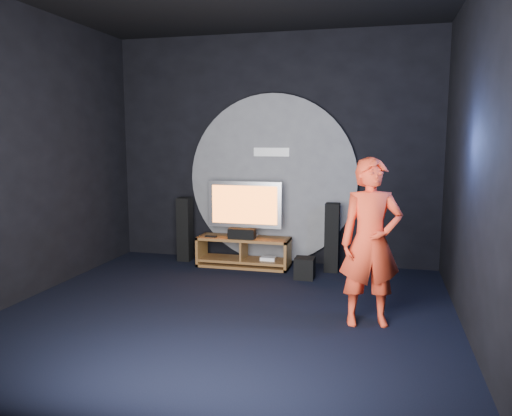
{
  "coord_description": "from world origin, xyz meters",
  "views": [
    {
      "loc": [
        1.63,
        -5.05,
        1.95
      ],
      "look_at": [
        0.09,
        1.05,
        1.05
      ],
      "focal_mm": 35.0,
      "sensor_mm": 36.0,
      "label": 1
    }
  ],
  "objects_px": {
    "media_console": "(244,254)",
    "player": "(371,242)",
    "tower_speaker_left": "(185,229)",
    "tv": "(245,207)",
    "tower_speaker_right": "(332,238)",
    "subwoofer": "(305,268)"
  },
  "relations": [
    {
      "from": "tower_speaker_left",
      "to": "media_console",
      "type": "bearing_deg",
      "value": -8.07
    },
    {
      "from": "player",
      "to": "subwoofer",
      "type": "bearing_deg",
      "value": 107.14
    },
    {
      "from": "tower_speaker_left",
      "to": "subwoofer",
      "type": "relative_size",
      "value": 3.4
    },
    {
      "from": "tower_speaker_left",
      "to": "player",
      "type": "height_order",
      "value": "player"
    },
    {
      "from": "tv",
      "to": "subwoofer",
      "type": "bearing_deg",
      "value": -26.27
    },
    {
      "from": "player",
      "to": "tower_speaker_right",
      "type": "bearing_deg",
      "value": 92.66
    },
    {
      "from": "media_console",
      "to": "player",
      "type": "bearing_deg",
      "value": -45.73
    },
    {
      "from": "tower_speaker_left",
      "to": "player",
      "type": "xyz_separation_m",
      "value": [
        2.9,
        -2.08,
        0.37
      ]
    },
    {
      "from": "tv",
      "to": "tower_speaker_right",
      "type": "relative_size",
      "value": 1.13
    },
    {
      "from": "media_console",
      "to": "tower_speaker_right",
      "type": "distance_m",
      "value": 1.35
    },
    {
      "from": "media_console",
      "to": "tv",
      "type": "relative_size",
      "value": 1.23
    },
    {
      "from": "media_console",
      "to": "subwoofer",
      "type": "height_order",
      "value": "media_console"
    },
    {
      "from": "tv",
      "to": "tower_speaker_left",
      "type": "relative_size",
      "value": 1.13
    },
    {
      "from": "media_console",
      "to": "player",
      "type": "xyz_separation_m",
      "value": [
        1.89,
        -1.94,
        0.68
      ]
    },
    {
      "from": "media_console",
      "to": "tower_speaker_right",
      "type": "bearing_deg",
      "value": 1.99
    },
    {
      "from": "tower_speaker_left",
      "to": "player",
      "type": "distance_m",
      "value": 3.59
    },
    {
      "from": "media_console",
      "to": "player",
      "type": "distance_m",
      "value": 2.79
    },
    {
      "from": "tower_speaker_right",
      "to": "subwoofer",
      "type": "bearing_deg",
      "value": -124.58
    },
    {
      "from": "media_console",
      "to": "tower_speaker_left",
      "type": "xyz_separation_m",
      "value": [
        -1.01,
        0.14,
        0.31
      ]
    },
    {
      "from": "tower_speaker_left",
      "to": "subwoofer",
      "type": "height_order",
      "value": "tower_speaker_left"
    },
    {
      "from": "tv",
      "to": "player",
      "type": "height_order",
      "value": "player"
    },
    {
      "from": "tv",
      "to": "media_console",
      "type": "bearing_deg",
      "value": -83.96
    }
  ]
}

